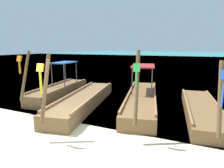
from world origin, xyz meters
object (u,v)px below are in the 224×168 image
object	(u,v)px
longtail_boat_orange_ribbon	(60,91)
longtail_boat_green_ribbon	(142,99)
longtail_boat_yellow_ribbon	(84,100)
longtail_boat_blue_ribbon	(201,110)

from	to	relation	value
longtail_boat_orange_ribbon	longtail_boat_green_ribbon	world-z (taller)	longtail_boat_green_ribbon
longtail_boat_orange_ribbon	longtail_boat_yellow_ribbon	xyz separation A→B (m)	(2.29, -0.99, -0.07)
longtail_boat_blue_ribbon	longtail_boat_orange_ribbon	bearing A→B (deg)	179.56
longtail_boat_orange_ribbon	longtail_boat_yellow_ribbon	size ratio (longest dim) A/B	0.82
longtail_boat_orange_ribbon	longtail_boat_yellow_ribbon	distance (m)	2.49
longtail_boat_green_ribbon	longtail_boat_orange_ribbon	bearing A→B (deg)	-176.54
longtail_boat_orange_ribbon	longtail_boat_green_ribbon	bearing A→B (deg)	3.46
longtail_boat_orange_ribbon	longtail_boat_green_ribbon	size ratio (longest dim) A/B	0.78
longtail_boat_yellow_ribbon	longtail_boat_green_ribbon	bearing A→B (deg)	26.92
longtail_boat_green_ribbon	longtail_boat_blue_ribbon	world-z (taller)	longtail_boat_green_ribbon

